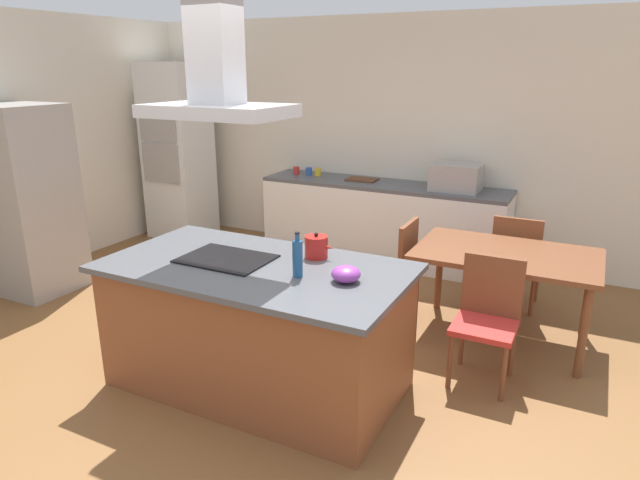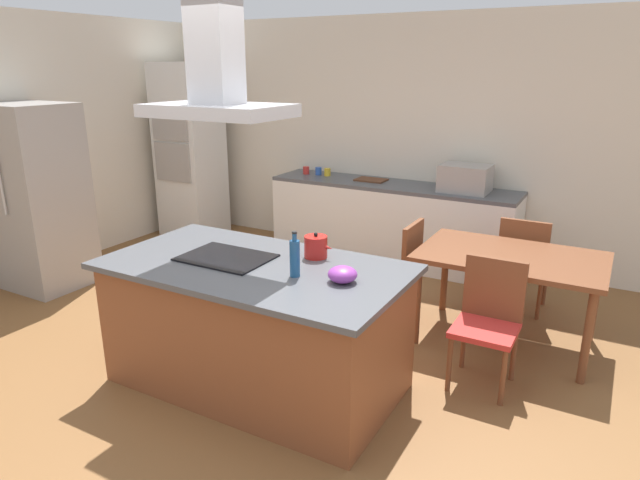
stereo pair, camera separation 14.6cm
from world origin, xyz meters
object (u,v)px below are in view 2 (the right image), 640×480
Objects in this scene: olive_oil_bottle at (295,258)px; chair_facing_back_wall at (524,259)px; cooktop at (226,257)px; coffee_mug_red at (306,170)px; wall_oven_stack at (190,151)px; coffee_mug_blue at (318,171)px; dining_table at (510,265)px; cutting_board at (371,180)px; chair_facing_island at (489,315)px; chair_at_left_end at (400,264)px; tea_kettle at (316,247)px; range_hood at (216,75)px; countertop_microwave at (465,178)px; mixing_bowl at (342,274)px; refrigerator at (38,198)px; coffee_mug_yellow at (327,172)px.

olive_oil_bottle is 0.33× the size of chair_facing_back_wall.
coffee_mug_red reaches higher than cooktop.
coffee_mug_red is at bearing 9.75° from wall_oven_stack.
olive_oil_bottle is 3.24× the size of coffee_mug_red.
coffee_mug_blue is 2.95m from dining_table.
cutting_board is 2.83m from chair_facing_island.
wall_oven_stack is 2.47× the size of chair_at_left_end.
dining_table is (1.09, 1.17, -0.31)m from tea_kettle.
chair_facing_island is at bearing 26.99° from range_hood.
coffee_mug_blue reaches higher than dining_table.
cooktop is at bearing 0.00° from range_hood.
cooktop is at bearing -148.76° from tea_kettle.
cutting_board is at bearing 105.32° from olive_oil_bottle.
coffee_mug_red is 3.32m from range_hood.
dining_table is at bearing -61.20° from countertop_microwave.
tea_kettle is at bearing -98.65° from chair_at_left_end.
range_hood reaches higher than olive_oil_bottle.
mixing_bowl is 2.02× the size of coffee_mug_blue.
refrigerator is (-3.64, 0.51, -0.04)m from mixing_bowl.
refrigerator is 4.40m from chair_facing_island.
tea_kettle is 0.24× the size of chair_facing_back_wall.
wall_oven_stack is 4.46m from dining_table.
tea_kettle reaches higher than dining_table.
coffee_mug_yellow is 0.05× the size of refrigerator.
cooktop is 0.67× the size of chair_at_left_end.
refrigerator is (-1.82, -2.44, -0.03)m from coffee_mug_blue.
dining_table is (1.85, -1.44, -0.24)m from cutting_board.
coffee_mug_yellow is 0.10× the size of chair_facing_island.
coffee_mug_red is 2.84m from chair_facing_back_wall.
countertop_microwave is at bearing 82.67° from tea_kettle.
cutting_board reaches higher than chair_at_left_end.
chair_at_left_end is 1.13m from chair_facing_back_wall.
mixing_bowl is at bearing -36.64° from wall_oven_stack.
tea_kettle is 2.35× the size of coffee_mug_yellow.
wall_oven_stack reaches higher than chair_facing_back_wall.
tea_kettle reaches higher than coffee_mug_yellow.
cutting_board is 0.19× the size of refrigerator.
chair_facing_island is at bearing -39.79° from coffee_mug_blue.
chair_at_left_end is (3.37, -1.16, -0.59)m from wall_oven_stack.
countertop_microwave is 1.18m from chair_facing_back_wall.
coffee_mug_blue is at bearing 107.49° from range_hood.
mixing_bowl is at bearing 10.52° from olive_oil_bottle.
chair_at_left_end is at bearing -57.02° from cutting_board.
countertop_microwave is 0.23× the size of wall_oven_stack.
mixing_bowl is 0.08× the size of wall_oven_stack.
chair_at_left_end is (-0.19, 1.49, -0.44)m from mixing_bowl.
coffee_mug_blue is (-1.79, 0.07, -0.09)m from countertop_microwave.
coffee_mug_red is 2.33m from chair_at_left_end.
wall_oven_stack is (-1.74, -0.30, 0.16)m from coffee_mug_blue.
cutting_board is at bearing 157.28° from chair_facing_back_wall.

